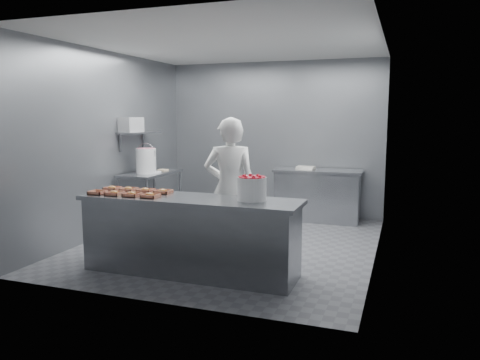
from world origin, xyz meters
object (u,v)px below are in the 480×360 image
Objects in this scene: service_counter at (190,235)px; tray_6 at (146,190)px; prep_table at (151,190)px; strawberry_tub at (252,188)px; back_counter at (318,195)px; tray_1 at (115,193)px; tray_2 at (132,194)px; worker at (230,188)px; tray_7 at (163,191)px; glaze_bucket at (146,160)px; appliance at (131,125)px; tray_0 at (98,192)px; tray_4 at (112,188)px; tray_3 at (150,195)px; tray_5 at (129,189)px.

service_counter is 13.88× the size of tray_6.
prep_table is 3.72× the size of strawberry_tub.
back_counter is 8.01× the size of tray_1.
tray_2 is 1.26m from worker.
strawberry_tub is at bearing -4.24° from tray_7.
glaze_bucket reaches higher than prep_table.
back_counter is 8.01× the size of tray_6.
tray_6 is at bearing -37.65° from appliance.
tray_6 is at bearing -59.47° from glaze_bucket.
worker is at bearing 39.01° from tray_1.
service_counter is 1.44× the size of worker.
appliance is at bearing 116.64° from tray_1.
glaze_bucket is 1.57× the size of appliance.
tray_0 is at bearing -173.40° from strawberry_tub.
worker is (1.11, 0.90, -0.02)m from tray_1.
tray_4 reaches higher than back_counter.
tray_4 is 0.38× the size of glaze_bucket.
tray_3 is (0.72, -0.00, 0.00)m from tray_0.
tray_2 is at bearing -128.50° from tray_7.
tray_2 is (0.48, -0.00, 0.00)m from tray_0.
appliance reaches higher than tray_2.
tray_4 is 1.88m from strawberry_tub.
appliance reaches higher than tray_4.
service_counter is 0.94m from strawberry_tub.
strawberry_tub reaches higher than tray_5.
tray_0 reaches higher than prep_table.
tray_0 is 1.00× the size of tray_5.
tray_6 is at bearing 51.50° from tray_1.
prep_table is at bearing 73.00° from appliance.
service_counter is at bearing -47.69° from glaze_bucket.
appliance is at bearing -150.01° from back_counter.
tray_7 is (0.24, 0.00, 0.00)m from tray_6.
tray_0 is 0.60× the size of appliance.
prep_table is (-1.65, 1.95, 0.14)m from service_counter.
tray_5 is (0.24, 0.00, 0.00)m from tray_4.
prep_table is 2.87m from back_counter.
service_counter is at bearing 9.50° from tray_1.
tray_3 is at bearing -0.00° from tray_0.
appliance is (-0.17, -0.27, 1.09)m from prep_table.
appliance is (-2.03, 0.93, 0.78)m from worker.
tray_1 is 1.00× the size of tray_4.
tray_1 is (0.75, -2.10, 0.33)m from prep_table.
tray_1 is at bearing -0.00° from tray_0.
tray_4 is (-0.48, 0.30, 0.00)m from tray_2.
tray_3 is 2.29m from glaze_bucket.
tray_4 is 0.24m from tray_5.
tray_3 is at bearing -58.12° from glaze_bucket.
worker reaches higher than tray_1.
glaze_bucket is at bearing 104.13° from tray_0.
service_counter is 0.83m from tray_6.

